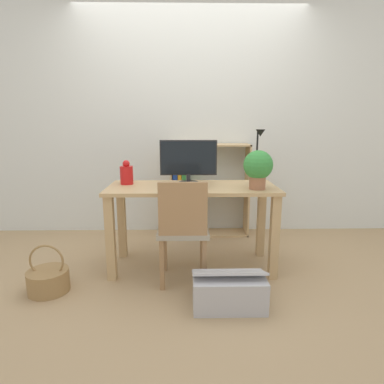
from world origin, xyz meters
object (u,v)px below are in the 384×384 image
(basket, at_px, (48,280))
(storage_box, at_px, (229,291))
(monitor, at_px, (188,160))
(desk_lamp, at_px, (258,151))
(bookshelf, at_px, (194,196))
(vase, at_px, (127,174))
(keyboard, at_px, (185,185))
(potted_plant, at_px, (258,167))
(chair, at_px, (183,228))

(basket, bearing_deg, storage_box, -10.03)
(monitor, distance_m, desk_lamp, 0.61)
(bookshelf, bearing_deg, desk_lamp, -55.18)
(vase, distance_m, basket, 1.04)
(keyboard, height_order, desk_lamp, desk_lamp)
(monitor, bearing_deg, desk_lamp, -2.90)
(monitor, bearing_deg, bookshelf, 84.50)
(monitor, height_order, potted_plant, monitor)
(bookshelf, bearing_deg, vase, -128.80)
(keyboard, distance_m, bookshelf, 0.93)
(vase, height_order, bookshelf, bookshelf)
(desk_lamp, height_order, storage_box, desk_lamp)
(potted_plant, bearing_deg, chair, -163.64)
(desk_lamp, relative_size, chair, 0.56)
(monitor, relative_size, basket, 1.33)
(chair, relative_size, basket, 2.25)
(chair, height_order, storage_box, chair)
(vase, bearing_deg, storage_box, -42.79)
(monitor, xyz_separation_m, chair, (-0.05, -0.43, -0.48))
(monitor, height_order, desk_lamp, desk_lamp)
(desk_lamp, bearing_deg, keyboard, -170.45)
(vase, relative_size, chair, 0.25)
(potted_plant, height_order, storage_box, potted_plant)
(desk_lamp, bearing_deg, potted_plant, -102.03)
(monitor, relative_size, storage_box, 0.98)
(keyboard, xyz_separation_m, storage_box, (0.31, -0.64, -0.62))
(potted_plant, height_order, basket, potted_plant)
(desk_lamp, xyz_separation_m, storage_box, (-0.33, -0.75, -0.91))
(vase, xyz_separation_m, desk_lamp, (1.15, -0.01, 0.20))
(bookshelf, bearing_deg, potted_plant, -63.84)
(monitor, xyz_separation_m, desk_lamp, (0.61, -0.03, 0.08))
(monitor, xyz_separation_m, potted_plant, (0.56, -0.25, -0.03))
(keyboard, distance_m, vase, 0.53)
(potted_plant, bearing_deg, vase, 168.19)
(keyboard, height_order, vase, vase)
(potted_plant, distance_m, basket, 1.86)
(vase, height_order, chair, vase)
(potted_plant, bearing_deg, bookshelf, 116.16)
(desk_lamp, relative_size, bookshelf, 0.46)
(vase, bearing_deg, potted_plant, -11.81)
(monitor, height_order, keyboard, monitor)
(keyboard, relative_size, desk_lamp, 0.65)
(monitor, relative_size, potted_plant, 1.59)
(storage_box, bearing_deg, vase, 137.21)
(keyboard, relative_size, basket, 0.82)
(monitor, height_order, chair, monitor)
(chair, bearing_deg, keyboard, 81.43)
(chair, distance_m, basket, 1.10)
(monitor, distance_m, chair, 0.65)
(potted_plant, relative_size, bookshelf, 0.30)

